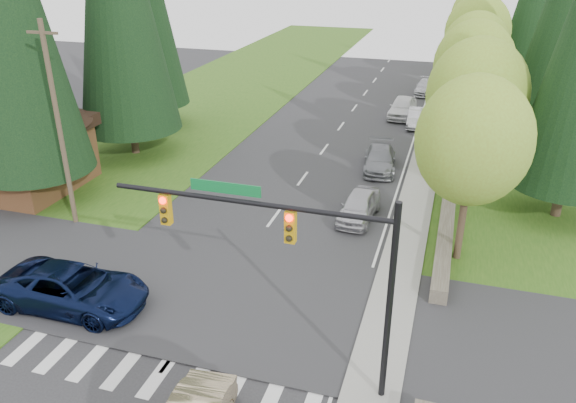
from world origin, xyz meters
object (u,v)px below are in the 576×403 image
at_px(parked_car_c, 417,118).
at_px(parked_car_d, 403,107).
at_px(parked_car_b, 380,159).
at_px(parked_car_e, 426,87).
at_px(parked_car_a, 359,206).
at_px(suv_navy, 73,288).

xyz_separation_m(parked_car_c, parked_car_d, (-1.40, 2.19, 0.15)).
distance_m(parked_car_b, parked_car_e, 20.41).
xyz_separation_m(parked_car_a, parked_car_e, (1.22, 27.57, -0.07)).
bearing_deg(parked_car_b, parked_car_d, 83.21).
distance_m(parked_car_c, parked_car_e, 10.47).
bearing_deg(parked_car_c, parked_car_d, 120.88).
height_order(suv_navy, parked_car_d, suv_navy).
relative_size(parked_car_a, parked_car_b, 0.88).
distance_m(suv_navy, parked_car_e, 39.82).
relative_size(suv_navy, parked_car_c, 1.49).
height_order(parked_car_b, parked_car_e, parked_car_b).
distance_m(parked_car_c, parked_car_d, 2.61).
bearing_deg(parked_car_d, suv_navy, -104.35).
relative_size(parked_car_b, parked_car_e, 1.07).
distance_m(parked_car_a, parked_car_d, 19.30).
bearing_deg(parked_car_b, parked_car_e, 79.77).
xyz_separation_m(parked_car_a, parked_car_b, (0.00, 7.20, -0.03)).
relative_size(suv_navy, parked_car_b, 1.28).
relative_size(parked_car_b, parked_car_d, 0.98).
bearing_deg(parked_car_d, parked_car_e, 84.29).
height_order(parked_car_c, parked_car_e, parked_car_c).
xyz_separation_m(parked_car_a, parked_car_c, (1.40, 17.11, -0.04)).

